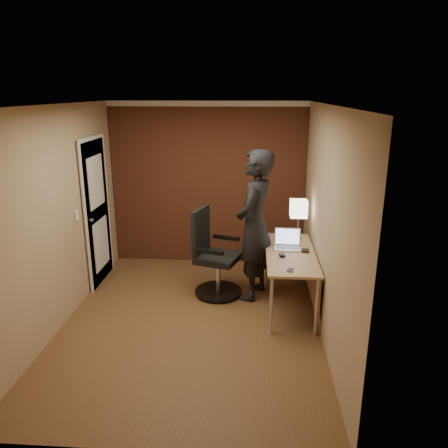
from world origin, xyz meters
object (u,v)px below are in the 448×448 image
(desk, at_px, (296,262))
(laptop, at_px, (287,242))
(mouse, at_px, (282,255))
(wallet, at_px, (305,251))
(office_chair, at_px, (213,258))
(person, at_px, (254,226))
(phone, at_px, (290,270))
(desk_lamp, at_px, (299,209))

(desk, relative_size, laptop, 4.36)
(mouse, bearing_deg, laptop, 66.23)
(laptop, height_order, mouse, laptop)
(wallet, bearing_deg, mouse, -147.66)
(office_chair, relative_size, person, 0.59)
(phone, relative_size, wallet, 1.05)
(desk, relative_size, mouse, 15.00)
(desk_lamp, height_order, office_chair, desk_lamp)
(desk_lamp, height_order, laptop, desk_lamp)
(mouse, bearing_deg, desk, 28.55)
(wallet, bearing_deg, desk, -158.66)
(laptop, height_order, person, person)
(phone, height_order, wallet, wallet)
(person, bearing_deg, desk, 80.64)
(desk, xyz_separation_m, wallet, (0.11, 0.04, 0.14))
(desk_lamp, distance_m, mouse, 0.81)
(desk_lamp, bearing_deg, office_chair, -168.61)
(wallet, bearing_deg, person, 160.50)
(laptop, bearing_deg, office_chair, 173.86)
(person, bearing_deg, phone, 43.39)
(mouse, xyz_separation_m, wallet, (0.30, 0.19, -0.01))
(desk, xyz_separation_m, phone, (-0.12, -0.57, 0.13))
(desk, height_order, person, person)
(mouse, xyz_separation_m, person, (-0.33, 0.41, 0.23))
(wallet, distance_m, person, 0.71)
(wallet, bearing_deg, phone, -110.52)
(mouse, xyz_separation_m, phone, (0.07, -0.43, -0.01))
(desk, distance_m, desk_lamp, 0.75)
(wallet, xyz_separation_m, office_chair, (-1.17, 0.25, -0.23))
(desk_lamp, xyz_separation_m, phone, (-0.17, -1.09, -0.41))
(desk, distance_m, wallet, 0.18)
(office_chair, bearing_deg, mouse, -26.53)
(desk, height_order, laptop, laptop)
(mouse, bearing_deg, person, 119.69)
(desk, xyz_separation_m, mouse, (-0.19, -0.15, 0.14))
(mouse, relative_size, wallet, 0.91)
(phone, bearing_deg, laptop, 104.39)
(mouse, distance_m, person, 0.58)
(wallet, relative_size, person, 0.06)
(laptop, xyz_separation_m, phone, (-0.02, -0.76, -0.06))
(desk_lamp, bearing_deg, mouse, -110.08)
(desk, height_order, mouse, mouse)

